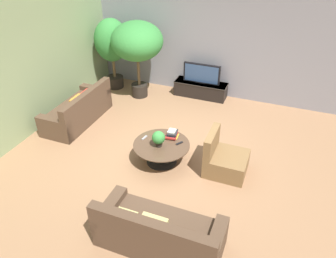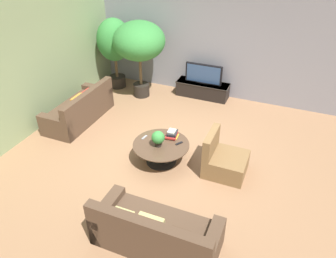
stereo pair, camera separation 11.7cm
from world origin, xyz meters
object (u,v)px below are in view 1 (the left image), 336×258
Objects in this scene: couch_near_entry at (159,233)px; armchair_wicker at (224,160)px; couch_by_wall at (79,111)px; potted_palm_tall at (112,43)px; potted_plant_tabletop at (159,138)px; media_console at (201,89)px; television at (202,74)px; coffee_table at (162,149)px; potted_palm_corner at (137,43)px.

armchair_wicker reaches higher than couch_near_entry.
couch_by_wall is 0.96× the size of potted_palm_tall.
potted_plant_tabletop is (-1.29, -0.24, 0.36)m from armchair_wicker.
couch_near_entry is (0.86, -5.12, 0.07)m from media_console.
television is at bearing 134.96° from couch_by_wall.
potted_palm_tall is at bearing 132.24° from potted_plant_tabletop.
potted_palm_corner is (-1.73, 2.56, 1.23)m from coffee_table.
couch_by_wall is 5.80× the size of potted_plant_tabletop.
potted_plant_tabletop is at bearing 100.71° from armchair_wicker.
couch_near_entry reaches higher than media_console.
armchair_wicker is at bearing -103.34° from couch_near_entry.
media_console is 3.27m from potted_plant_tabletop.
potted_palm_corner is at bearing -61.15° from couch_near_entry.
media_console is at bearing 91.83° from coffee_table.
armchair_wicker is at bearing -38.59° from potted_palm_corner.
armchair_wicker is 1.36m from potted_plant_tabletop.
media_console is at bearing 91.25° from potted_plant_tabletop.
couch_near_entry is 5.73× the size of potted_plant_tabletop.
potted_plant_tabletop is (2.62, -2.89, -0.71)m from potted_palm_tall.
potted_plant_tabletop is (-0.03, -0.07, 0.32)m from coffee_table.
television is 1.93m from potted_palm_corner.
couch_near_entry is 5.96m from potted_palm_tall.
potted_plant_tabletop is at bearing -67.23° from couch_near_entry.
potted_palm_corner is (-2.49, 4.51, 1.25)m from couch_near_entry.
media_console is 4.40× the size of potted_plant_tabletop.
television reaches higher than armchair_wicker.
couch_by_wall is 0.93× the size of potted_palm_corner.
potted_palm_corner is (-1.63, -0.61, 0.85)m from television.
television is 0.89× the size of coffee_table.
potted_palm_tall reaches higher than potted_plant_tabletop.
television is 0.49× the size of potted_palm_corner.
potted_palm_corner is at bearing 51.41° from armchair_wicker.
television is 2.66m from potted_palm_tall.
media_console is 0.76× the size of couch_by_wall.
media_console is 1.44× the size of television.
couch_by_wall and couch_near_entry have the same top height.
couch_near_entry is at bearing -67.23° from potted_plant_tabletop.
potted_palm_tall is (-0.14, 2.06, 1.05)m from couch_by_wall.
armchair_wicker is (1.36, -2.99, -0.41)m from television.
television is at bearing -80.46° from couch_near_entry.
couch_near_entry is 5.30m from potted_palm_corner.
armchair_wicker reaches higher than couch_by_wall.
coffee_table is 4.00m from potted_palm_tall.
couch_near_entry is 2.23× the size of armchair_wicker.
media_console is 3.17m from coffee_table.
media_console is 1.71× the size of armchair_wicker.
media_console is at bearing 90.00° from television.
armchair_wicker is 0.41× the size of potted_palm_corner.
couch_near_entry is at bearing -80.46° from television.
coffee_table is 0.55× the size of potted_palm_corner.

